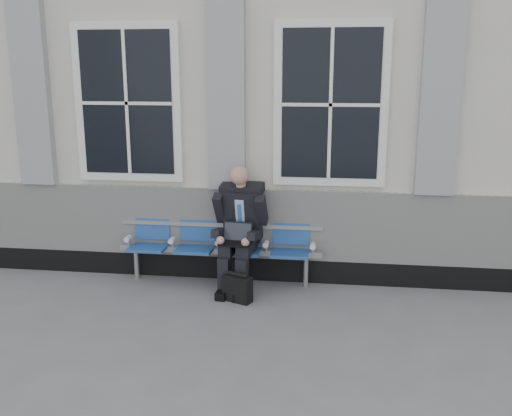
# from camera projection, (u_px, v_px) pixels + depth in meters

# --- Properties ---
(ground) EXTENTS (70.00, 70.00, 0.00)m
(ground) POSITION_uv_depth(u_px,v_px,m) (289.00, 331.00, 5.94)
(ground) COLOR slate
(ground) RESTS_ON ground
(station_building) EXTENTS (14.40, 4.40, 4.49)m
(station_building) POSITION_uv_depth(u_px,v_px,m) (307.00, 99.00, 8.76)
(station_building) COLOR beige
(station_building) RESTS_ON ground
(bench) EXTENTS (2.60, 0.47, 0.91)m
(bench) POSITION_uv_depth(u_px,v_px,m) (219.00, 240.00, 7.21)
(bench) COLOR #9EA0A3
(bench) RESTS_ON ground
(businessman) EXTENTS (0.67, 0.89, 1.54)m
(businessman) POSITION_uv_depth(u_px,v_px,m) (240.00, 224.00, 6.97)
(businessman) COLOR black
(businessman) RESTS_ON ground
(briefcase) EXTENTS (0.38, 0.27, 0.36)m
(briefcase) POSITION_uv_depth(u_px,v_px,m) (237.00, 288.00, 6.67)
(briefcase) COLOR black
(briefcase) RESTS_ON ground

